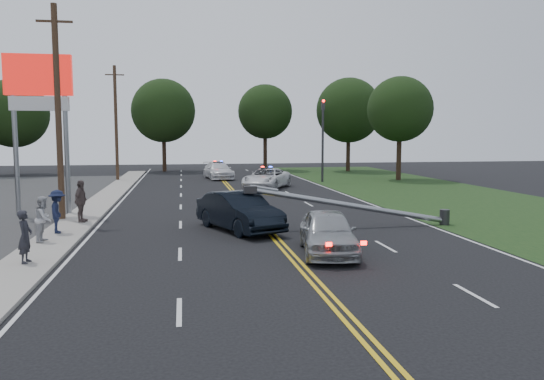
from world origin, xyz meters
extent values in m
plane|color=black|center=(0.00, 0.00, 0.00)|extent=(120.00, 120.00, 0.00)
cube|color=gray|center=(-8.40, 10.00, 0.06)|extent=(1.80, 70.00, 0.12)
cube|color=black|center=(13.50, 10.00, 0.01)|extent=(12.00, 80.00, 0.01)
cube|color=gold|center=(0.00, 10.00, 0.01)|extent=(0.36, 80.00, 0.00)
cylinder|color=gray|center=(-11.70, 14.00, 3.50)|extent=(0.24, 0.24, 7.00)
cylinder|color=gray|center=(-9.30, 14.00, 3.50)|extent=(0.24, 0.24, 7.00)
cube|color=red|center=(-10.50, 14.00, 7.00)|extent=(3.20, 0.35, 2.00)
cube|color=white|center=(-10.50, 14.00, 5.60)|extent=(2.80, 0.30, 0.70)
cylinder|color=#2D2D30|center=(8.30, 30.00, 3.50)|extent=(0.20, 0.20, 7.00)
cube|color=#2D2D30|center=(8.30, 30.00, 6.60)|extent=(0.28, 0.28, 0.90)
sphere|color=#FF0C07|center=(8.30, 29.84, 6.90)|extent=(0.22, 0.22, 0.22)
cylinder|color=#2D2D30|center=(8.10, 8.00, 0.35)|extent=(0.44, 0.44, 0.70)
cylinder|color=gray|center=(3.67, 8.00, 0.98)|extent=(8.90, 0.24, 1.80)
cube|color=#2D2D30|center=(-0.76, 8.00, 1.76)|extent=(0.55, 0.32, 0.30)
cylinder|color=#382619|center=(-9.20, 12.00, 5.00)|extent=(0.28, 0.28, 10.00)
cube|color=#382619|center=(-9.20, 12.00, 9.20)|extent=(1.60, 0.10, 0.10)
cylinder|color=#382619|center=(-9.20, 34.00, 5.00)|extent=(0.28, 0.28, 10.00)
cube|color=#382619|center=(-9.20, 34.00, 9.20)|extent=(1.60, 0.10, 0.10)
cylinder|color=black|center=(-20.20, 43.19, 1.79)|extent=(0.44, 0.44, 3.59)
sphere|color=black|center=(-20.20, 43.19, 6.18)|extent=(6.84, 6.84, 6.84)
cylinder|color=black|center=(-5.52, 45.71, 1.94)|extent=(0.44, 0.44, 3.87)
sphere|color=black|center=(-5.52, 45.71, 6.67)|extent=(6.95, 6.95, 6.95)
cylinder|color=black|center=(5.73, 45.39, 1.92)|extent=(0.44, 0.44, 3.85)
sphere|color=black|center=(5.73, 45.39, 6.63)|extent=(6.11, 6.11, 6.11)
cylinder|color=black|center=(14.62, 42.59, 1.95)|extent=(0.44, 0.44, 3.90)
sphere|color=black|center=(14.62, 42.59, 6.72)|extent=(7.13, 7.13, 7.13)
cylinder|color=black|center=(15.60, 30.90, 1.83)|extent=(0.44, 0.44, 3.67)
sphere|color=black|center=(15.60, 30.90, 6.32)|extent=(5.80, 5.80, 5.80)
imported|color=black|center=(-1.22, 8.12, 0.82)|extent=(3.56, 5.28, 1.65)
imported|color=#9C9FA3|center=(1.30, 3.25, 0.75)|extent=(2.45, 4.64, 1.51)
imported|color=silver|center=(2.72, 25.45, 0.76)|extent=(4.79, 6.05, 1.53)
imported|color=silver|center=(-0.32, 34.69, 0.77)|extent=(2.88, 5.54, 1.53)
imported|color=#24242B|center=(-8.40, 3.10, 0.94)|extent=(0.43, 0.62, 1.64)
imported|color=#B1B1B6|center=(-8.68, 6.49, 0.97)|extent=(0.72, 0.88, 1.69)
imported|color=#171D3A|center=(-8.55, 8.17, 0.99)|extent=(0.81, 1.22, 1.75)
imported|color=#5A4B48|center=(-8.13, 10.84, 1.07)|extent=(0.70, 1.19, 1.91)
camera|label=1|loc=(-3.57, -14.06, 4.08)|focal=35.00mm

